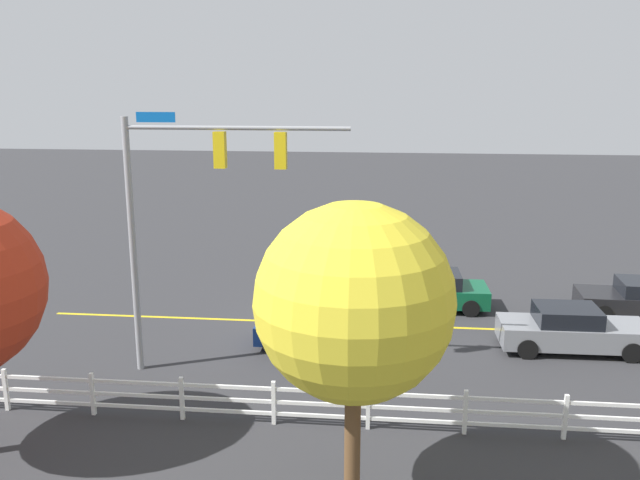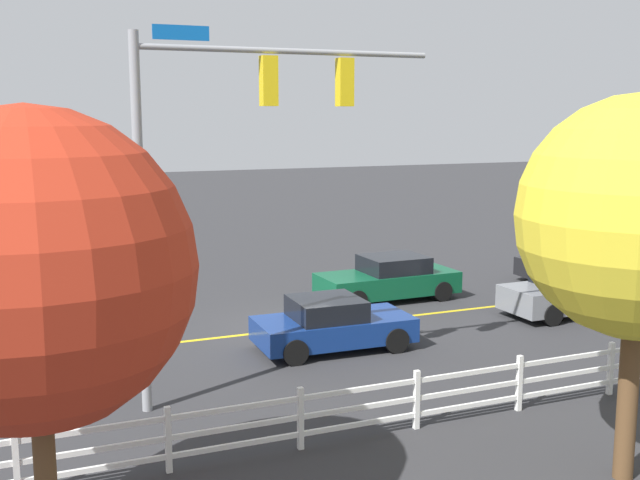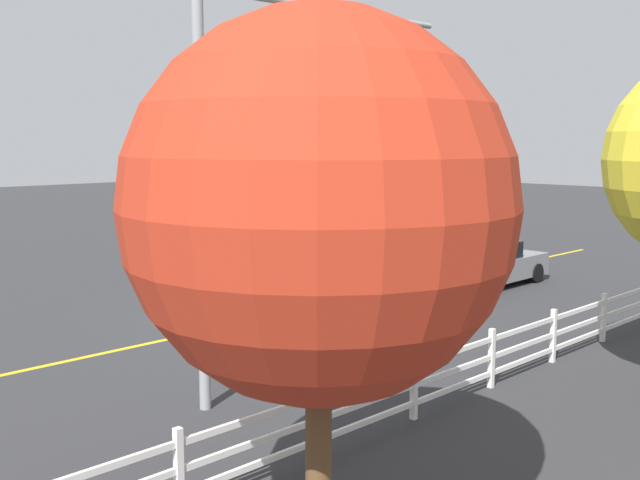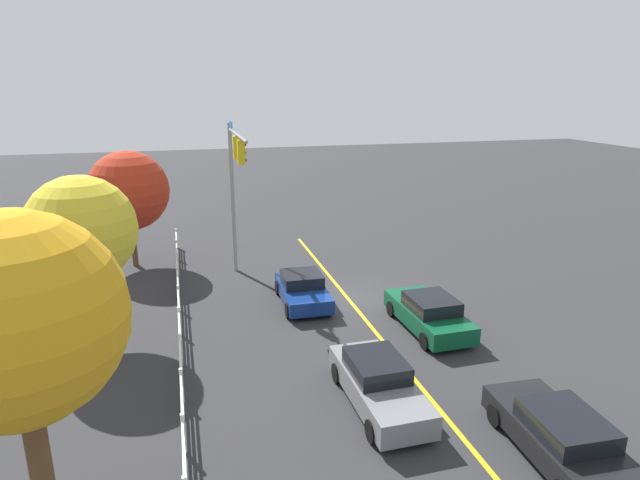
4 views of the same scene
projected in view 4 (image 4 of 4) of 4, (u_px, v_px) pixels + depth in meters
ground_plane at (348, 298)px, 24.15m from camera, size 120.00×120.00×0.00m
lane_center_stripe at (380, 337)px, 20.44m from camera, size 28.00×0.16×0.01m
signal_assembly at (235, 174)px, 24.76m from camera, size 6.36×0.38×7.61m
car_0 at (378, 383)px, 16.01m from camera, size 4.63×1.86×1.46m
car_1 at (429, 313)px, 20.95m from camera, size 4.53×2.03×1.42m
car_2 at (303, 289)px, 23.47m from camera, size 4.00×2.06×1.34m
car_3 at (560, 435)px, 13.70m from camera, size 4.57×2.13×1.36m
white_rail_fence at (180, 334)px, 19.39m from camera, size 26.10×0.10×1.15m
tree_0 at (81, 230)px, 18.89m from camera, size 3.86×3.86×6.28m
tree_1 at (129, 191)px, 27.45m from camera, size 4.08×4.08×6.07m
tree_2 at (15, 320)px, 9.70m from camera, size 4.02×4.02×7.21m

